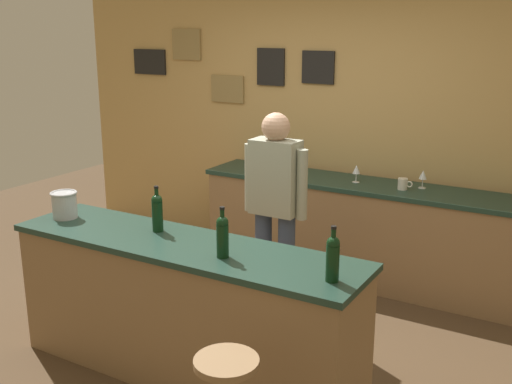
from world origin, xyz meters
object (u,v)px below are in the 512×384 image
Objects in this scene: wine_bottle_b at (223,235)px; coffee_mug at (403,184)px; bartender at (275,204)px; wine_glass_a at (356,170)px; wine_bottle_a at (157,211)px; ice_bucket at (64,204)px; wine_bottle_c at (333,257)px; wine_glass_b at (423,175)px.

wine_bottle_b is 2.14m from coffee_mug.
bartender is 1.07m from wine_glass_a.
wine_bottle_a is 1.97× the size of wine_glass_a.
wine_bottle_c is at bearing -1.94° from ice_bucket.
ice_bucket is at bearing -131.84° from wine_glass_b.
wine_bottle_a reaches higher than wine_glass_a.
wine_glass_b is at bearing 93.61° from wine_bottle_c.
wine_bottle_b is 1.97× the size of wine_glass_b.
wine_glass_a is 1.24× the size of coffee_mug.
ice_bucket is (-1.37, 0.07, -0.04)m from wine_bottle_b.
bartender reaches higher than wine_bottle_c.
bartender is 5.29× the size of wine_bottle_a.
wine_bottle_c is at bearing -82.72° from coffee_mug.
ice_bucket is (-0.75, -0.10, -0.04)m from wine_bottle_a.
bartender is at bearing 102.58° from wine_bottle_b.
wine_bottle_b is at bearing -179.70° from wine_bottle_c.
ice_bucket is at bearing -172.27° from wine_bottle_a.
wine_bottle_c is 2.45× the size of coffee_mug.
wine_bottle_a is 2.04m from wine_glass_a.
ice_bucket is 2.88m from wine_glass_b.
wine_bottle_a is 0.65m from wine_bottle_b.
wine_bottle_c reaches higher than ice_bucket.
ice_bucket is 1.21× the size of wine_glass_b.
bartender is 12.96× the size of coffee_mug.
wine_bottle_a is 1.63× the size of ice_bucket.
wine_glass_a is (-0.69, 2.12, -0.05)m from wine_bottle_c.
wine_bottle_a is at bearing 172.57° from wine_bottle_c.
wine_bottle_c is at bearing -49.18° from bartender.
coffee_mug is (1.04, 1.92, -0.11)m from wine_bottle_a.
coffee_mug is (0.66, 1.01, 0.01)m from bartender.
coffee_mug is at bearing -135.55° from wine_glass_b.
wine_glass_a is (0.62, 1.95, -0.05)m from wine_bottle_a.
ice_bucket is 2.46m from wine_glass_a.
ice_bucket is 1.21× the size of wine_glass_a.
ice_bucket is at bearing 178.06° from wine_bottle_c.
wine_bottle_c is 1.63× the size of ice_bucket.
wine_bottle_a reaches higher than wine_glass_b.
bartender reaches higher than wine_bottle_b.
coffee_mug is (0.42, 2.09, -0.11)m from wine_bottle_b.
wine_glass_a is (1.37, 2.05, -0.01)m from ice_bucket.
wine_bottle_b is 1.00× the size of wine_bottle_c.
bartender is 5.29× the size of wine_bottle_b.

